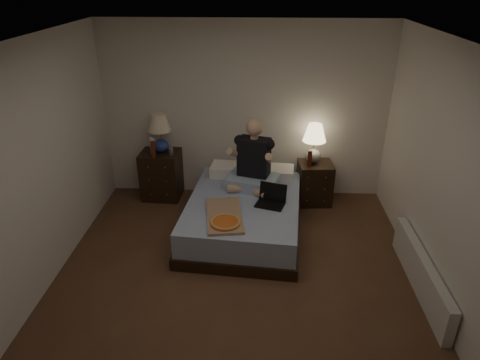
# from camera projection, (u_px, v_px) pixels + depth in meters

# --- Properties ---
(floor) EXTENTS (4.00, 4.50, 0.00)m
(floor) POSITION_uv_depth(u_px,v_px,m) (236.00, 289.00, 4.54)
(floor) COLOR brown
(floor) RESTS_ON ground
(ceiling) EXTENTS (4.00, 4.50, 0.00)m
(ceiling) POSITION_uv_depth(u_px,v_px,m) (235.00, 45.00, 3.43)
(ceiling) COLOR white
(ceiling) RESTS_ON ground
(wall_back) EXTENTS (4.00, 0.00, 2.50)m
(wall_back) POSITION_uv_depth(u_px,v_px,m) (245.00, 112.00, 6.00)
(wall_back) COLOR silver
(wall_back) RESTS_ON ground
(wall_left) EXTENTS (0.00, 4.50, 2.50)m
(wall_left) POSITION_uv_depth(u_px,v_px,m) (26.00, 179.00, 4.07)
(wall_left) COLOR silver
(wall_left) RESTS_ON ground
(wall_right) EXTENTS (0.00, 4.50, 2.50)m
(wall_right) POSITION_uv_depth(u_px,v_px,m) (454.00, 189.00, 3.90)
(wall_right) COLOR silver
(wall_right) RESTS_ON ground
(bed) EXTENTS (1.53, 1.94, 0.46)m
(bed) POSITION_uv_depth(u_px,v_px,m) (244.00, 215.00, 5.46)
(bed) COLOR #536FA7
(bed) RESTS_ON floor
(nightstand_left) EXTENTS (0.57, 0.52, 0.71)m
(nightstand_left) POSITION_uv_depth(u_px,v_px,m) (162.00, 174.00, 6.27)
(nightstand_left) COLOR black
(nightstand_left) RESTS_ON floor
(nightstand_right) EXTENTS (0.50, 0.46, 0.61)m
(nightstand_right) POSITION_uv_depth(u_px,v_px,m) (314.00, 183.00, 6.12)
(nightstand_right) COLOR black
(nightstand_right) RESTS_ON floor
(lamp_left) EXTENTS (0.35, 0.35, 0.56)m
(lamp_left) POSITION_uv_depth(u_px,v_px,m) (160.00, 133.00, 5.99)
(lamp_left) COLOR navy
(lamp_left) RESTS_ON nightstand_left
(lamp_right) EXTENTS (0.41, 0.41, 0.56)m
(lamp_right) POSITION_uv_depth(u_px,v_px,m) (314.00, 144.00, 5.91)
(lamp_right) COLOR #9B9B92
(lamp_right) RESTS_ON nightstand_right
(water_bottle) EXTENTS (0.07, 0.07, 0.25)m
(water_bottle) POSITION_uv_depth(u_px,v_px,m) (152.00, 146.00, 5.99)
(water_bottle) COLOR silver
(water_bottle) RESTS_ON nightstand_left
(soda_can) EXTENTS (0.07, 0.07, 0.10)m
(soda_can) POSITION_uv_depth(u_px,v_px,m) (171.00, 151.00, 6.01)
(soda_can) COLOR #A8A8A4
(soda_can) RESTS_ON nightstand_left
(beer_bottle_left) EXTENTS (0.06, 0.06, 0.23)m
(beer_bottle_left) POSITION_uv_depth(u_px,v_px,m) (153.00, 149.00, 5.89)
(beer_bottle_left) COLOR #63200E
(beer_bottle_left) RESTS_ON nightstand_left
(beer_bottle_right) EXTENTS (0.06, 0.06, 0.23)m
(beer_bottle_right) POSITION_uv_depth(u_px,v_px,m) (310.00, 158.00, 5.87)
(beer_bottle_right) COLOR #5F1D0D
(beer_bottle_right) RESTS_ON nightstand_right
(person) EXTENTS (0.78, 0.69, 0.93)m
(person) POSITION_uv_depth(u_px,v_px,m) (253.00, 155.00, 5.46)
(person) COLOR black
(person) RESTS_ON bed
(laptop) EXTENTS (0.41, 0.37, 0.24)m
(laptop) POSITION_uv_depth(u_px,v_px,m) (270.00, 197.00, 5.18)
(laptop) COLOR black
(laptop) RESTS_ON bed
(pizza_box) EXTENTS (0.51, 0.81, 0.08)m
(pizza_box) POSITION_uv_depth(u_px,v_px,m) (225.00, 223.00, 4.79)
(pizza_box) COLOR tan
(pizza_box) RESTS_ON bed
(radiator) EXTENTS (0.10, 1.60, 0.40)m
(radiator) POSITION_uv_depth(u_px,v_px,m) (421.00, 273.00, 4.46)
(radiator) COLOR silver
(radiator) RESTS_ON floor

